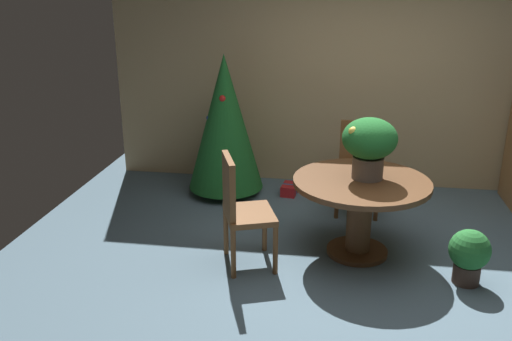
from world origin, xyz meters
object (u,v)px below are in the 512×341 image
object	(u,v)px
wooden_chair_left_near	(240,206)
holiday_tree	(225,122)
flower_vase	(369,143)
wooden_chair_far	(358,162)
potted_plant	(469,254)
gift_box_red	(290,189)
round_dining_table	(360,200)

from	to	relation	value
wooden_chair_left_near	holiday_tree	distance (m)	1.73
flower_vase	holiday_tree	xyz separation A→B (m)	(-1.52, 1.22, -0.19)
wooden_chair_far	holiday_tree	bearing A→B (deg)	170.18
flower_vase	wooden_chair_far	xyz separation A→B (m)	(-0.04, 0.96, -0.49)
wooden_chair_left_near	potted_plant	world-z (taller)	wooden_chair_left_near
wooden_chair_far	wooden_chair_left_near	bearing A→B (deg)	-126.07
flower_vase	wooden_chair_far	size ratio (longest dim) A/B	0.56
gift_box_red	round_dining_table	bearing A→B (deg)	-60.84
round_dining_table	flower_vase	xyz separation A→B (m)	(0.04, 0.05, 0.51)
wooden_chair_left_near	round_dining_table	bearing A→B (deg)	20.00
round_dining_table	gift_box_red	distance (m)	1.60
round_dining_table	wooden_chair_left_near	bearing A→B (deg)	-160.00
holiday_tree	potted_plant	world-z (taller)	holiday_tree
round_dining_table	flower_vase	world-z (taller)	flower_vase
gift_box_red	potted_plant	distance (m)	2.37
wooden_chair_far	flower_vase	bearing A→B (deg)	-87.44
flower_vase	potted_plant	xyz separation A→B (m)	(0.83, -0.44, -0.77)
gift_box_red	potted_plant	bearing A→B (deg)	-46.81
wooden_chair_far	gift_box_red	size ratio (longest dim) A/B	3.50
wooden_chair_far	holiday_tree	world-z (taller)	holiday_tree
holiday_tree	potted_plant	distance (m)	2.93
round_dining_table	flower_vase	distance (m)	0.51
wooden_chair_left_near	holiday_tree	size ratio (longest dim) A/B	0.61
wooden_chair_far	wooden_chair_left_near	distance (m)	1.71
flower_vase	gift_box_red	size ratio (longest dim) A/B	1.97
round_dining_table	wooden_chair_left_near	distance (m)	1.07
wooden_chair_left_near	holiday_tree	xyz separation A→B (m)	(-0.47, 1.63, 0.29)
gift_box_red	potted_plant	world-z (taller)	potted_plant
round_dining_table	wooden_chair_far	world-z (taller)	wooden_chair_far
holiday_tree	gift_box_red	world-z (taller)	holiday_tree
potted_plant	wooden_chair_far	bearing A→B (deg)	121.88
wooden_chair_far	wooden_chair_left_near	size ratio (longest dim) A/B	0.97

